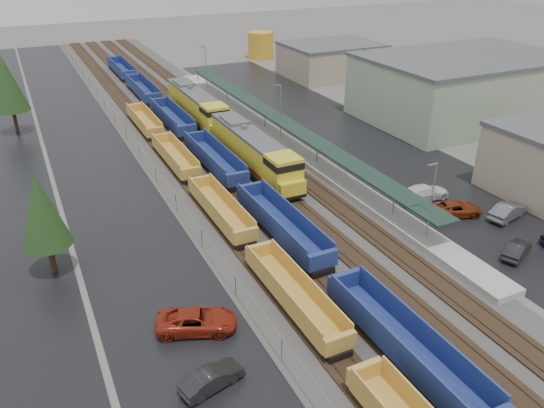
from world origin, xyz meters
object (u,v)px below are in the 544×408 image
Objects in this scene: well_string_blue at (214,159)px; locomotive_lead at (255,152)px; locomotive_trail at (197,106)px; storage_tank at (261,45)px; parked_car_east_c at (425,192)px; parked_car_east_b at (456,209)px; parked_car_east_a at (517,250)px; parked_car_west_c at (197,321)px; well_string_yellow at (252,247)px; parked_car_west_b at (212,379)px; parked_car_east_e at (508,211)px.

locomotive_lead is at bearing -37.45° from well_string_blue.
locomotive_trail is 18.43m from well_string_blue.
storage_tank is 1.06× the size of parked_car_east_c.
parked_car_east_a is at bearing -166.80° from parked_car_east_b.
well_string_blue is at bearing 56.77° from parked_car_east_b.
parked_car_east_b is 4.29m from parked_car_east_c.
locomotive_trail is 47.99m from parked_car_west_c.
well_string_yellow is at bearing 39.97° from parked_car_east_a.
parked_car_east_e is at bearing -91.21° from parked_car_west_b.
parked_car_east_c is (-15.22, -74.93, -2.13)m from storage_tank.
locomotive_lead reaches higher than parked_car_east_e.
parked_car_east_c is at bearing -25.81° from parked_car_east_a.
parked_car_west_b is at bearing 89.63° from parked_car_east_e.
parked_car_east_b is 1.07× the size of parked_car_east_e.
parked_car_west_b is (-45.05, -90.13, -2.24)m from storage_tank.
parked_car_east_b is (21.81, -1.78, -0.38)m from well_string_yellow.
parked_car_west_b is 0.87× the size of parked_car_east_e.
parked_car_east_c is (13.40, -14.77, -1.75)m from locomotive_lead.
well_string_blue is (4.00, 20.33, 0.12)m from well_string_yellow.
locomotive_lead reaches higher than parked_car_east_a.
locomotive_trail is at bearing -9.35° from parked_car_east_a.
storage_tank is 1.43× the size of parked_car_east_a.
well_string_blue is 29.76m from parked_car_west_c.
locomotive_trail is 4.07× the size of parked_car_east_b.
well_string_yellow is 22.17× the size of parked_car_east_a.
parked_car_east_c reaches higher than parked_car_east_b.
parked_car_west_c is at bearing -117.58° from storage_tank.
parked_car_east_a is 7.37m from parked_car_east_e.
parked_car_west_c is 1.40× the size of parked_car_east_a.
parked_car_west_c is (-11.53, -27.44, -0.42)m from well_string_blue.
storage_tank is at bearing 53.84° from locomotive_trail.
storage_tank is 1.39× the size of parked_car_west_b.
locomotive_trail is at bearing -32.40° from parked_car_west_b.
storage_tank is 1.02× the size of parked_car_west_c.
parked_car_east_c is 1.14× the size of parked_car_east_e.
locomotive_lead is 5.19× the size of parked_car_east_a.
storage_tank is 82.68m from parked_car_east_e.
parked_car_west_b is (-8.43, -12.71, -0.41)m from well_string_yellow.
parked_car_west_b is at bearing -116.56° from storage_tank.
storage_tank reaches higher than parked_car_west_b.
parked_car_east_b is (17.81, -22.11, -0.49)m from well_string_blue.
parked_car_west_c is 28.80m from parked_car_east_a.
parked_car_west_b is at bearing 120.48° from parked_car_east_c.
locomotive_lead is at bearing 25.85° from parked_car_east_e.
parked_car_east_c is at bearing 19.52° from parked_car_east_e.
well_string_yellow is at bearing 103.25° from parked_car_east_b.
storage_tank is (28.62, 39.15, 0.38)m from locomotive_trail.
locomotive_trail is 3.64× the size of storage_tank.
storage_tank is 95.39m from parked_car_west_c.
parked_car_east_c is (28.93, 9.60, 0.01)m from parked_car_west_c.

